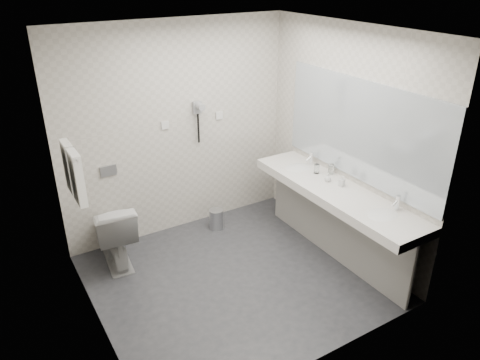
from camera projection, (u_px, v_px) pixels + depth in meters
floor at (235, 278)px, 4.86m from camera, size 2.80×2.80×0.00m
ceiling at (234, 32)px, 3.79m from camera, size 2.80×2.80×0.00m
wall_back at (177, 131)px, 5.33m from camera, size 2.80×0.00×2.80m
wall_front at (327, 233)px, 3.32m from camera, size 2.80×0.00×2.80m
wall_left at (84, 208)px, 3.67m from camera, size 0.00×2.60×2.60m
wall_right at (346, 143)px, 4.99m from camera, size 0.00×2.60×2.60m
vanity_counter at (335, 193)px, 4.89m from camera, size 0.55×2.20×0.10m
vanity_panel at (334, 227)px, 5.09m from camera, size 0.03×2.15×0.75m
vanity_post_near at (411, 275)px, 4.30m from camera, size 0.06×0.06×0.75m
vanity_post_far at (281, 190)px, 5.91m from camera, size 0.06×0.06×0.75m
mirror at (360, 131)px, 4.74m from camera, size 0.02×2.20×1.05m
basin_near at (382, 216)px, 4.38m from camera, size 0.40×0.31×0.05m
basin_far at (298, 169)px, 5.38m from camera, size 0.40×0.31×0.05m
faucet_near at (398, 203)px, 4.43m from camera, size 0.04×0.04×0.15m
faucet_far at (311, 158)px, 5.43m from camera, size 0.04×0.04×0.15m
soap_bottle_a at (342, 181)px, 4.90m from camera, size 0.07×0.07×0.12m
soap_bottle_b at (328, 177)px, 5.02m from camera, size 0.10×0.10×0.09m
glass_left at (331, 169)px, 5.18m from camera, size 0.07×0.07×0.12m
glass_right at (317, 169)px, 5.21m from camera, size 0.07×0.07×0.11m
toilet at (114, 232)px, 4.97m from camera, size 0.50×0.79×0.76m
flush_plate at (108, 171)px, 5.05m from camera, size 0.18×0.02×0.12m
pedal_bin at (216, 220)px, 5.73m from camera, size 0.18×0.18×0.24m
bin_lid at (216, 211)px, 5.67m from camera, size 0.17×0.17×0.02m
towel_rail at (68, 150)px, 3.99m from camera, size 0.02×0.62×0.02m
towel_near at (77, 178)px, 3.98m from camera, size 0.07×0.24×0.48m
towel_far at (70, 167)px, 4.20m from camera, size 0.07×0.24×0.48m
dryer_cradle at (197, 107)px, 5.32m from camera, size 0.10×0.04×0.14m
dryer_barrel at (200, 106)px, 5.25m from camera, size 0.08×0.14×0.08m
dryer_cord at (198, 128)px, 5.41m from camera, size 0.02×0.02×0.35m
switch_plate_a at (165, 125)px, 5.21m from camera, size 0.09×0.02×0.09m
switch_plate_b at (219, 115)px, 5.54m from camera, size 0.09×0.02×0.09m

